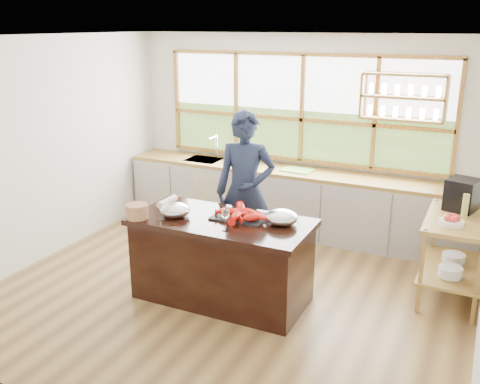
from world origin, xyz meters
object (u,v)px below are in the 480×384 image
Objects in this scene: cook at (245,192)px; island at (222,259)px; espresso_machine at (462,195)px; wicker_basket at (137,211)px.

island is at bearing -99.05° from cook.
island is 0.97m from cook.
espresso_machine is 3.45m from wicker_basket.
espresso_machine is 1.49× the size of wicker_basket.
cook is at bearing 59.34° from wicker_basket.
cook reaches higher than wicker_basket.
cook is at bearing -150.22° from espresso_machine.
espresso_machine reaches higher than wicker_basket.
cook is 1.35m from wicker_basket.
cook is (-0.12, 0.83, 0.49)m from island.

